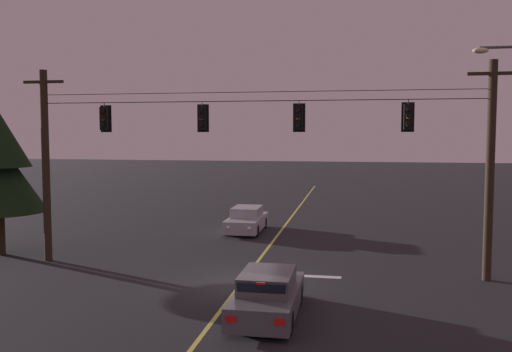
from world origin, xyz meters
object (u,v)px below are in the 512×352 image
car_waiting_near_lane (268,295)px  car_oncoming_lead (247,220)px  traffic_light_centre (299,117)px  traffic_light_right_inner (408,117)px  traffic_light_leftmost (104,119)px  traffic_light_left_inner (202,118)px

car_waiting_near_lane → car_oncoming_lead: size_ratio=0.98×
traffic_light_centre → traffic_light_right_inner: 4.12m
traffic_light_leftmost → traffic_light_left_inner: same height
traffic_light_centre → traffic_light_right_inner: bearing=0.0°
traffic_light_leftmost → car_waiting_near_lane: (7.74, -5.41, -5.46)m
traffic_light_right_inner → car_waiting_near_lane: traffic_light_right_inner is taller
traffic_light_left_inner → car_waiting_near_lane: (3.54, -5.41, -5.46)m
traffic_light_leftmost → car_waiting_near_lane: bearing=-35.0°
traffic_light_leftmost → traffic_light_centre: size_ratio=1.00×
traffic_light_left_inner → car_oncoming_lead: (0.15, 8.42, -5.46)m
traffic_light_leftmost → traffic_light_right_inner: same height
traffic_light_left_inner → car_oncoming_lead: bearing=89.0°
car_waiting_near_lane → car_oncoming_lead: same height
traffic_light_left_inner → traffic_light_centre: (3.89, 0.00, 0.00)m
traffic_light_leftmost → traffic_light_right_inner: (12.22, 0.00, 0.00)m
traffic_light_leftmost → car_oncoming_lead: size_ratio=0.28×
traffic_light_leftmost → traffic_light_right_inner: size_ratio=1.00×
traffic_light_leftmost → car_oncoming_lead: bearing=62.6°
traffic_light_centre → car_waiting_near_lane: (-0.35, -5.41, -5.46)m
traffic_light_leftmost → car_oncoming_lead: traffic_light_leftmost is taller
traffic_light_leftmost → traffic_light_left_inner: 4.20m
traffic_light_left_inner → car_oncoming_lead: traffic_light_left_inner is taller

